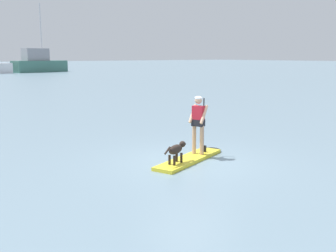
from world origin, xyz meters
The scene contains 5 objects.
ground_plane centered at (0.00, 0.00, 0.00)m, with size 400.00×400.00×0.00m, color slate.
paddleboard centered at (0.21, 0.08, 0.05)m, with size 3.21×1.67×0.10m.
person_paddler centered at (0.52, 0.19, 1.12)m, with size 0.67×0.58×1.75m.
dog centered at (-0.66, -0.24, 0.48)m, with size 1.04×0.45×0.56m.
moored_boat_outer centered at (19.73, 65.26, 1.63)m, with size 10.18×4.81×12.29m.
Camera 1 is at (-7.52, -8.74, 3.04)m, focal length 43.54 mm.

